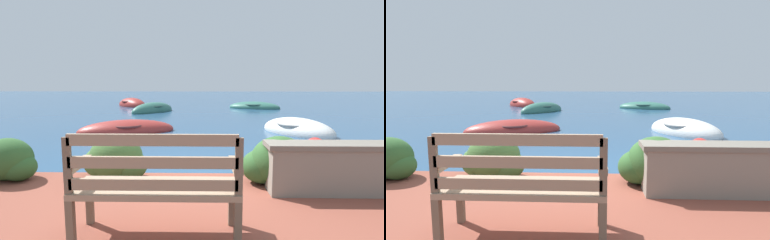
# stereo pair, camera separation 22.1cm
# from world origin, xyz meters

# --- Properties ---
(ground_plane) EXTENTS (80.00, 80.00, 0.00)m
(ground_plane) POSITION_xyz_m (0.00, 0.00, 0.00)
(ground_plane) COLOR navy
(park_bench) EXTENTS (1.39, 0.48, 0.93)m
(park_bench) POSITION_xyz_m (-0.30, -1.82, 0.70)
(park_bench) COLOR brown
(park_bench) RESTS_ON patio_terrace
(stone_wall) EXTENTS (1.82, 0.39, 0.61)m
(stone_wall) POSITION_xyz_m (1.76, -0.73, 0.53)
(stone_wall) COLOR gray
(stone_wall) RESTS_ON patio_terrace
(hedge_clump_far_left) EXTENTS (0.83, 0.60, 0.57)m
(hedge_clump_far_left) POSITION_xyz_m (-2.52, -0.33, 0.47)
(hedge_clump_far_left) COLOR #2D5628
(hedge_clump_far_left) RESTS_ON patio_terrace
(hedge_clump_left) EXTENTS (0.89, 0.64, 0.61)m
(hedge_clump_left) POSITION_xyz_m (-1.07, -0.26, 0.48)
(hedge_clump_left) COLOR #426B33
(hedge_clump_left) RESTS_ON patio_terrace
(hedge_clump_centre) EXTENTS (0.92, 0.66, 0.63)m
(hedge_clump_centre) POSITION_xyz_m (1.08, -0.45, 0.49)
(hedge_clump_centre) COLOR #2D5628
(hedge_clump_centre) RESTS_ON patio_terrace
(rowboat_nearest) EXTENTS (2.32, 2.67, 0.81)m
(rowboat_nearest) POSITION_xyz_m (3.00, 4.63, 0.07)
(rowboat_nearest) COLOR silver
(rowboat_nearest) RESTS_ON ground_plane
(rowboat_mid) EXTENTS (3.10, 2.06, 0.67)m
(rowboat_mid) POSITION_xyz_m (-2.09, 4.67, 0.06)
(rowboat_mid) COLOR #9E2D28
(rowboat_mid) RESTS_ON ground_plane
(rowboat_far) EXTENTS (2.33, 2.70, 0.84)m
(rowboat_far) POSITION_xyz_m (-2.21, 10.62, 0.07)
(rowboat_far) COLOR #336B5B
(rowboat_far) RESTS_ON ground_plane
(rowboat_outer) EXTENTS (3.12, 2.19, 0.67)m
(rowboat_outer) POSITION_xyz_m (3.23, 12.75, 0.06)
(rowboat_outer) COLOR #336B5B
(rowboat_outer) RESTS_ON ground_plane
(rowboat_distant) EXTENTS (2.52, 2.70, 0.90)m
(rowboat_distant) POSITION_xyz_m (-4.01, 14.03, 0.08)
(rowboat_distant) COLOR #9E2D28
(rowboat_distant) RESTS_ON ground_plane
(mooring_buoy) EXTENTS (0.51, 0.51, 0.46)m
(mooring_buoy) POSITION_xyz_m (2.62, 2.30, 0.08)
(mooring_buoy) COLOR red
(mooring_buoy) RESTS_ON ground_plane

